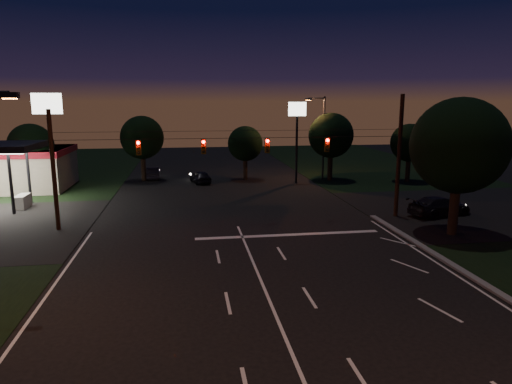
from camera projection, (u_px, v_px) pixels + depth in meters
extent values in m
plane|color=black|center=(278.00, 322.00, 17.85)|extent=(140.00, 140.00, 0.00)
cube|color=black|center=(484.00, 210.00, 36.34)|extent=(20.00, 16.00, 0.02)
cube|color=silver|center=(288.00, 235.00, 29.44)|extent=(12.00, 0.50, 0.01)
cylinder|color=black|center=(395.00, 216.00, 34.18)|extent=(0.30, 0.30, 9.00)
cylinder|color=black|center=(59.00, 230.00, 30.60)|extent=(0.28, 0.28, 8.00)
cylinder|color=black|center=(236.00, 138.00, 31.22)|extent=(24.00, 0.03, 0.03)
cylinder|color=black|center=(236.00, 131.00, 31.12)|extent=(24.00, 0.02, 0.02)
cube|color=#3F3307|center=(139.00, 148.00, 30.36)|extent=(0.32, 0.26, 1.00)
sphere|color=#FF0705|center=(138.00, 143.00, 30.14)|extent=(0.22, 0.22, 0.22)
sphere|color=black|center=(138.00, 148.00, 30.20)|extent=(0.20, 0.20, 0.20)
sphere|color=black|center=(139.00, 153.00, 30.27)|extent=(0.20, 0.20, 0.20)
cube|color=#3F3307|center=(203.00, 147.00, 31.00)|extent=(0.32, 0.26, 1.00)
sphere|color=#FF0705|center=(203.00, 142.00, 30.78)|extent=(0.22, 0.22, 0.22)
sphere|color=black|center=(204.00, 147.00, 30.84)|extent=(0.20, 0.20, 0.20)
sphere|color=black|center=(204.00, 152.00, 30.91)|extent=(0.20, 0.20, 0.20)
cube|color=#3F3307|center=(267.00, 146.00, 31.65)|extent=(0.32, 0.26, 1.00)
sphere|color=#FF0705|center=(268.00, 141.00, 31.43)|extent=(0.22, 0.22, 0.22)
sphere|color=black|center=(268.00, 146.00, 31.50)|extent=(0.20, 0.20, 0.20)
sphere|color=black|center=(267.00, 151.00, 31.56)|extent=(0.20, 0.20, 0.20)
cube|color=#3F3307|center=(327.00, 145.00, 32.29)|extent=(0.32, 0.26, 1.00)
sphere|color=#FF0705|center=(328.00, 140.00, 32.07)|extent=(0.22, 0.22, 0.22)
sphere|color=black|center=(327.00, 145.00, 32.14)|extent=(0.20, 0.20, 0.20)
sphere|color=black|center=(327.00, 150.00, 32.20)|extent=(0.20, 0.20, 0.20)
cube|color=gray|center=(23.00, 202.00, 36.61)|extent=(0.80, 2.00, 1.10)
cylinder|color=black|center=(11.00, 183.00, 34.31)|extent=(0.24, 0.24, 4.80)
cylinder|color=black|center=(29.00, 175.00, 38.19)|extent=(0.24, 0.24, 4.80)
cylinder|color=black|center=(52.00, 162.00, 36.36)|extent=(0.24, 0.24, 7.50)
cube|color=white|center=(47.00, 104.00, 35.47)|extent=(2.20, 0.30, 1.60)
cylinder|color=black|center=(297.00, 150.00, 47.44)|extent=(0.24, 0.24, 7.00)
cube|color=white|center=(297.00, 109.00, 46.62)|extent=(1.80, 0.30, 1.40)
cube|color=black|center=(10.00, 95.00, 16.64)|extent=(0.60, 0.35, 0.22)
cube|color=orange|center=(10.00, 98.00, 16.67)|extent=(0.45, 0.25, 0.04)
cylinder|color=black|center=(324.00, 138.00, 49.70)|extent=(0.20, 0.20, 9.00)
cylinder|color=black|center=(317.00, 98.00, 48.73)|extent=(1.80, 0.12, 0.12)
cube|color=black|center=(308.00, 99.00, 48.61)|extent=(0.60, 0.35, 0.22)
cube|color=orange|center=(308.00, 100.00, 48.64)|extent=(0.45, 0.25, 0.04)
cylinder|color=black|center=(454.00, 204.00, 29.16)|extent=(0.60, 0.60, 4.00)
sphere|color=black|center=(459.00, 146.00, 28.43)|extent=(6.00, 6.00, 6.00)
sphere|color=black|center=(464.00, 148.00, 28.99)|extent=(4.50, 4.50, 4.50)
sphere|color=black|center=(448.00, 147.00, 28.66)|extent=(4.20, 4.20, 4.20)
cylinder|color=black|center=(34.00, 175.00, 43.95)|extent=(0.49, 0.49, 3.00)
sphere|color=black|center=(31.00, 146.00, 43.40)|extent=(4.20, 4.20, 4.20)
sphere|color=black|center=(37.00, 147.00, 43.80)|extent=(3.15, 3.15, 3.15)
sphere|color=black|center=(27.00, 147.00, 43.56)|extent=(2.94, 2.94, 2.94)
cylinder|color=black|center=(143.00, 166.00, 49.30)|extent=(0.52, 0.52, 3.25)
sphere|color=black|center=(142.00, 137.00, 48.70)|extent=(4.60, 4.60, 4.60)
sphere|color=black|center=(147.00, 138.00, 49.13)|extent=(3.45, 3.45, 3.45)
sphere|color=black|center=(138.00, 138.00, 48.87)|extent=(3.22, 3.22, 3.22)
cylinder|color=black|center=(245.00, 167.00, 50.02)|extent=(0.47, 0.47, 2.75)
sphere|color=black|center=(245.00, 144.00, 49.51)|extent=(3.80, 3.80, 3.80)
sphere|color=black|center=(248.00, 144.00, 49.87)|extent=(2.85, 2.85, 2.85)
sphere|color=black|center=(242.00, 144.00, 49.65)|extent=(2.66, 2.66, 2.66)
cylinder|color=black|center=(330.00, 165.00, 49.36)|extent=(0.53, 0.53, 3.40)
sphere|color=black|center=(331.00, 135.00, 48.73)|extent=(4.80, 4.80, 4.80)
sphere|color=black|center=(334.00, 136.00, 49.18)|extent=(3.60, 3.60, 3.60)
sphere|color=black|center=(326.00, 136.00, 48.91)|extent=(3.36, 3.36, 3.36)
cylinder|color=black|center=(408.00, 168.00, 48.66)|extent=(0.48, 0.48, 2.90)
sphere|color=black|center=(410.00, 143.00, 48.12)|extent=(4.00, 4.00, 4.00)
sphere|color=black|center=(412.00, 144.00, 48.50)|extent=(3.00, 3.00, 3.00)
sphere|color=black|center=(405.00, 143.00, 48.28)|extent=(2.80, 2.80, 2.80)
imported|color=black|center=(200.00, 177.00, 48.03)|extent=(2.39, 4.10, 1.31)
imported|color=black|center=(153.00, 173.00, 50.58)|extent=(1.54, 3.96, 1.28)
imported|color=black|center=(440.00, 206.00, 34.26)|extent=(5.45, 3.34, 1.48)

